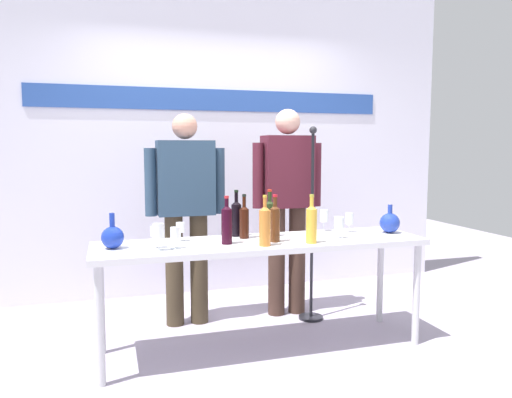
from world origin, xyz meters
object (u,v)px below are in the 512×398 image
object	(u,v)px
presenter_left	(186,205)
wine_glass_left_0	(159,231)
wine_glass_right_1	(324,216)
decanter_blue_right	(390,223)
wine_glass_left_2	(180,228)
decanter_blue_left	(113,237)
wine_bottle_6	(236,217)
wine_glass_right_2	(339,223)
wine_bottle_4	(275,222)
wine_glass_left_1	(155,232)
microphone_stand	(312,256)
display_table	(262,250)
wine_bottle_5	(265,225)
wine_glass_left_3	(175,234)
wine_bottle_3	(227,223)
wine_bottle_0	(244,220)
wine_bottle_1	(270,217)
wine_glass_right_0	(349,219)
wine_bottle_2	(311,223)
presenter_right	(287,198)

from	to	relation	value
presenter_left	wine_glass_left_0	size ratio (longest dim) A/B	9.79
wine_glass_right_1	decanter_blue_right	bearing A→B (deg)	-26.07
wine_glass_left_2	decanter_blue_left	bearing A→B (deg)	-164.77
wine_bottle_6	wine_glass_right_2	bearing A→B (deg)	-22.57
wine_bottle_6	wine_glass_right_1	xyz separation A→B (m)	(0.69, 0.02, -0.02)
decanter_blue_right	wine_bottle_4	size ratio (longest dim) A/B	0.66
wine_glass_left_1	microphone_stand	xyz separation A→B (m)	(1.29, 0.50, -0.34)
presenter_left	display_table	bearing A→B (deg)	-56.91
wine_bottle_5	wine_glass_left_3	xyz separation A→B (m)	(-0.57, 0.08, -0.04)
decanter_blue_left	presenter_left	size ratio (longest dim) A/B	0.14
wine_bottle_6	wine_glass_right_1	world-z (taller)	wine_bottle_6
wine_bottle_3	wine_bottle_5	bearing A→B (deg)	-31.07
wine_bottle_0	microphone_stand	size ratio (longest dim) A/B	0.20
microphone_stand	decanter_blue_left	bearing A→B (deg)	-164.28
wine_glass_left_2	wine_bottle_3	bearing A→B (deg)	-32.89
wine_bottle_1	display_table	bearing A→B (deg)	-126.01
wine_glass_left_0	microphone_stand	xyz separation A→B (m)	(1.27, 0.58, -0.36)
wine_bottle_4	wine_glass_left_2	bearing A→B (deg)	161.59
microphone_stand	wine_bottle_0	bearing A→B (deg)	-153.28
display_table	wine_glass_right_0	bearing A→B (deg)	11.07
decanter_blue_right	wine_glass_right_0	size ratio (longest dim) A/B	1.48
wine_bottle_0	microphone_stand	distance (m)	0.82
decanter_blue_right	wine_glass_left_2	distance (m)	1.55
decanter_blue_left	wine_glass_left_3	world-z (taller)	decanter_blue_left
display_table	microphone_stand	world-z (taller)	microphone_stand
display_table	wine_bottle_2	world-z (taller)	wine_bottle_2
decanter_blue_right	wine_bottle_1	world-z (taller)	wine_bottle_1
wine_glass_left_2	wine_bottle_4	bearing A→B (deg)	-18.41
presenter_right	wine_glass_left_0	xyz separation A→B (m)	(-1.13, -0.77, -0.09)
wine_bottle_0	wine_glass_left_3	size ratio (longest dim) A/B	2.27
wine_bottle_1	wine_bottle_5	size ratio (longest dim) A/B	1.03
display_table	microphone_stand	distance (m)	0.74
decanter_blue_left	wine_bottle_5	world-z (taller)	wine_bottle_5
decanter_blue_left	wine_bottle_2	world-z (taller)	wine_bottle_2
decanter_blue_left	wine_bottle_2	bearing A→B (deg)	-8.80
wine_bottle_2	wine_glass_right_0	size ratio (longest dim) A/B	2.27
wine_bottle_4	wine_glass_right_0	bearing A→B (deg)	17.19
wine_bottle_6	wine_bottle_0	bearing A→B (deg)	-70.99
decanter_blue_right	wine_glass_left_1	xyz separation A→B (m)	(-1.72, -0.06, 0.03)
wine_glass_left_0	wine_glass_right_1	distance (m)	1.33
decanter_blue_right	wine_glass_right_1	world-z (taller)	decanter_blue_right
presenter_right	wine_glass_left_2	world-z (taller)	presenter_right
wine_bottle_2	wine_bottle_6	size ratio (longest dim) A/B	0.98
wine_bottle_1	wine_bottle_5	bearing A→B (deg)	-113.79
decanter_blue_right	wine_bottle_3	xyz separation A→B (m)	(-1.26, -0.06, 0.06)
presenter_left	wine_glass_left_2	bearing A→B (deg)	-102.99
wine_bottle_4	wine_bottle_5	xyz separation A→B (m)	(-0.11, -0.11, 0.00)
wine_glass_left_0	wine_bottle_6	bearing A→B (deg)	30.35
wine_glass_right_2	wine_bottle_4	bearing A→B (deg)	179.97
wine_glass_left_0	microphone_stand	world-z (taller)	microphone_stand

